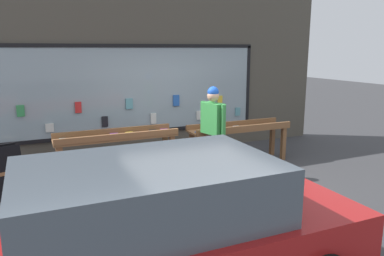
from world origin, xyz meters
TOP-DOWN VIEW (x-y plane):
  - ground_plane at (0.00, 0.00)m, footprint 40.00×40.00m
  - shopfront_facade at (-0.08, 2.39)m, footprint 8.78×0.29m
  - display_table_left at (-1.33, 0.83)m, footprint 2.26×0.58m
  - display_table_right at (1.33, 0.83)m, footprint 2.26×0.60m
  - person_browsing at (0.41, 0.30)m, footprint 0.33×0.67m
  - small_dog at (0.06, 0.09)m, footprint 0.29×0.52m
  - sandwich_board_sign at (-3.25, 0.83)m, footprint 0.69×0.72m
  - parked_car at (-1.84, -2.73)m, footprint 4.28×1.91m

SIDE VIEW (x-z plane):
  - ground_plane at x=0.00m, z-range 0.00..0.00m
  - small_dog at x=0.06m, z-range 0.06..0.45m
  - sandwich_board_sign at x=-3.25m, z-range 0.01..0.87m
  - display_table_right at x=1.33m, z-range 0.25..1.13m
  - parked_car at x=-1.84m, z-range 0.04..1.45m
  - display_table_left at x=-1.33m, z-range 0.28..1.23m
  - person_browsing at x=0.41m, z-range 0.16..1.91m
  - shopfront_facade at x=-0.08m, z-range -0.03..3.70m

